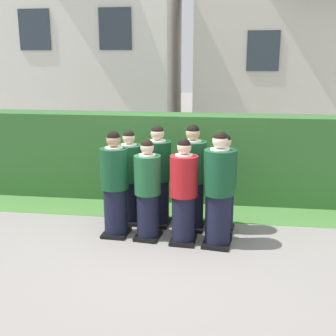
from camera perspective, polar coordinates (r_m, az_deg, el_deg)
ground_plane at (r=6.60m, az=-0.36°, el=-9.51°), size 60.00×60.00×0.00m
student_front_row_0 at (r=6.58m, az=-7.06°, el=-2.46°), size 0.42×0.52×1.63m
student_front_row_1 at (r=6.43m, az=-2.72°, el=-3.22°), size 0.41×0.48×1.53m
student_in_red_blazer at (r=6.27m, az=2.11°, el=-3.48°), size 0.41×0.47×1.57m
student_front_row_3 at (r=6.20m, az=6.73°, el=-3.19°), size 0.45×0.53×1.70m
student_rear_row_0 at (r=7.09m, az=-5.10°, el=-1.48°), size 0.41×0.51×1.56m
student_rear_row_1 at (r=6.95m, az=-1.37°, el=-1.34°), size 0.43×0.53×1.66m
student_rear_row_2 at (r=6.81m, az=3.23°, el=-1.56°), size 0.44×0.54×1.69m
student_rear_row_3 at (r=6.75m, az=7.34°, el=-2.33°), size 0.41×0.52×1.57m
hedge at (r=8.30m, az=1.70°, el=1.48°), size 8.09×0.70×1.65m
school_building_main at (r=15.01m, az=18.46°, el=16.73°), size 7.58×4.42×6.81m
school_building_annex at (r=14.35m, az=-9.70°, el=17.92°), size 5.41×3.91×7.11m
lawn_strip at (r=7.77m, az=1.01°, el=-5.73°), size 8.09×0.90×0.01m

